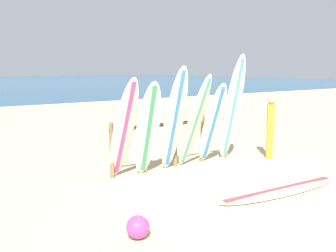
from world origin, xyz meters
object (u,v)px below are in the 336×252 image
Objects in this scene: surfboard_leaning_right at (233,108)px; surfboard_leaning_left at (148,129)px; beach_ball at (138,227)px; surfboard_leaning_center_left at (174,120)px; surfboard_rack at (175,136)px; beachgoer_standing at (270,124)px; surfboard_leaning_center at (195,122)px; surfboard_leaning_center_right at (213,124)px; surfboard_leaning_far_left at (124,129)px; surfboard_lying_on_sand at (280,190)px.

surfboard_leaning_left is at bearing -179.96° from surfboard_leaning_right.
surfboard_leaning_left reaches higher than beach_ball.
surfboard_rack is at bearing 52.52° from surfboard_leaning_center_left.
surfboard_leaning_center_left is (-0.28, -0.37, 0.44)m from surfboard_rack.
surfboard_leaning_right reaches higher than beachgoer_standing.
surfboard_leaning_left is 0.87× the size of surfboard_leaning_center_left.
surfboard_leaning_center_left is 1.08× the size of surfboard_leaning_center.
surfboard_leaning_center_right is 1.22× the size of beachgoer_standing.
surfboard_leaning_right is 8.17× the size of beach_ball.
surfboard_leaning_far_left is 1.14m from surfboard_leaning_center_left.
surfboard_leaning_left is 3.25m from beachgoer_standing.
surfboard_leaning_right is at bearing 2.78° from surfboard_leaning_center_left.
surfboard_rack is 1.53× the size of surfboard_leaning_center.
surfboard_leaning_center_right is at bearing -1.18° from surfboard_leaning_far_left.
surfboard_leaning_center is at bearing -4.26° from surfboard_leaning_far_left.
surfboard_rack is 1.27× the size of surfboard_leaning_right.
surfboard_leaning_center_right is (0.58, 0.08, -0.10)m from surfboard_leaning_center.
beach_ball is at bearing -112.78° from surfboard_leaning_far_left.
surfboard_leaning_right is 1.06m from beachgoer_standing.
surfboard_lying_on_sand is at bearing -95.12° from surfboard_leaning_center_right.
surfboard_leaning_far_left is 1.65m from surfboard_leaning_center.
surfboard_leaning_center reaches higher than surfboard_lying_on_sand.
beachgoer_standing is (2.34, -0.70, 0.16)m from surfboard_rack.
surfboard_leaning_far_left reaches higher than beach_ball.
surfboard_leaning_center reaches higher than beachgoer_standing.
surfboard_leaning_center_left reaches higher than beachgoer_standing.
beach_ball is at bearing -123.30° from surfboard_leaning_left.
surfboard_leaning_left is at bearing 172.11° from surfboard_leaning_center_left.
surfboard_rack is at bearing 163.40° from beachgoer_standing.
surfboard_rack is at bearing 158.71° from surfboard_leaning_center_right.
beachgoer_standing is 5.01× the size of beach_ball.
surfboard_leaning_left is 0.62m from surfboard_leaning_center_left.
surfboard_leaning_center_left is 7.31× the size of beach_ball.
surfboard_leaning_right reaches higher than surfboard_lying_on_sand.
surfboard_leaning_left is at bearing 174.46° from surfboard_leaning_center.
surfboard_leaning_center_right is at bearing 84.88° from surfboard_lying_on_sand.
surfboard_leaning_center is (1.12, -0.11, 0.07)m from surfboard_leaning_left.
surfboard_lying_on_sand is at bearing -79.09° from surfboard_leaning_center.
surfboard_leaning_far_left is (-1.41, -0.27, 0.33)m from surfboard_rack.
surfboard_leaning_center_right is at bearing -177.04° from surfboard_leaning_right.
surfboard_leaning_right reaches higher than surfboard_rack.
surfboard_leaning_center_left is 0.81× the size of surfboard_lying_on_sand.
surfboard_leaning_far_left is 0.91× the size of surfboard_leaning_center_left.
beachgoer_standing is (3.76, -0.43, -0.17)m from surfboard_leaning_far_left.
surfboard_leaning_center is (1.65, -0.12, 0.02)m from surfboard_leaning_far_left.
surfboard_leaning_center is at bearing -174.86° from surfboard_leaning_right.
surfboard_lying_on_sand is at bearing 2.46° from beach_ball.
surfboard_rack is 1.63× the size of surfboard_leaning_left.
surfboard_leaning_far_left reaches higher than surfboard_lying_on_sand.
surfboard_leaning_center_left reaches higher than surfboard_leaning_far_left.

